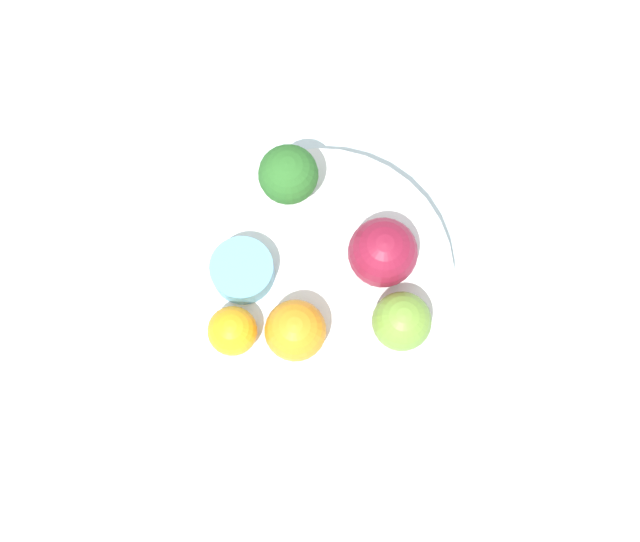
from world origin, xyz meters
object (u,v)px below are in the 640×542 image
Objects in this scene: apple_red at (383,253)px; orange_back at (232,331)px; bowl at (320,279)px; orange_front at (295,330)px; apple_green at (402,321)px; small_cup at (242,271)px; broccoli at (288,175)px.

apple_red is 1.42× the size of orange_back.
bowl is 0.07m from orange_front.
apple_red is 1.19× the size of apple_green.
orange_front is (0.04, -0.08, 0.00)m from apple_green.
orange_back is at bearing -42.11° from apple_red.
apple_green is (0.05, 0.03, -0.00)m from apple_red.
small_cup is at bearing -119.29° from orange_front.
bowl is 0.07m from apple_red.
orange_front is at bearing 23.27° from broccoli.
apple_green reaches higher than small_cup.
broccoli is 0.09m from small_cup.
orange_front is 1.24× the size of orange_back.
small_cup is at bearing -64.02° from apple_red.
apple_red is 0.11m from small_cup.
small_cup is at bearing -166.44° from orange_back.
bowl is at bearing -57.55° from apple_red.
apple_red is 0.13m from orange_back.
apple_green is 1.19× the size of orange_back.
broccoli reaches higher than apple_red.
orange_back is (0.02, -0.05, -0.00)m from orange_front.
broccoli reaches higher than apple_green.
apple_red is 1.15× the size of orange_front.
bowl is 3.95× the size of apple_red.
orange_front is 0.07m from small_cup.
small_cup is (-0.05, -0.01, -0.01)m from orange_back.
orange_back is (0.07, -0.05, 0.04)m from bowl.
broccoli reaches higher than orange_front.
broccoli reaches higher than small_cup.
apple_red is 1.09× the size of small_cup.
broccoli is at bearing -140.37° from bowl.
orange_back reaches higher than small_cup.
orange_front reaches higher than small_cup.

